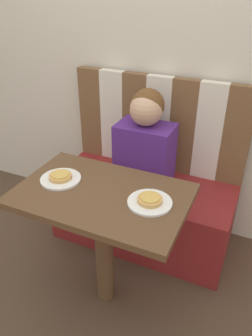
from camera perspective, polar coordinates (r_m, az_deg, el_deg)
The scene contains 10 objects.
ground_plane at distance 2.14m, azimuth -3.45°, elevation -21.21°, with size 12.00×12.00×0.00m, color #4C3828.
wall_back at distance 2.21m, azimuth 7.13°, elevation 20.30°, with size 7.00×0.05×2.60m.
booth_seat at distance 2.35m, azimuth 2.95°, elevation -7.37°, with size 1.21×0.55×0.48m.
booth_backrest at distance 2.27m, azimuth 5.66°, elevation 7.63°, with size 1.21×0.06×0.66m.
dining_table at distance 1.70m, azimuth -4.10°, elevation -7.94°, with size 0.85×0.56×0.76m.
person at distance 2.07m, azimuth 3.40°, elevation 4.86°, with size 0.36×0.24×0.63m.
plate_left at distance 1.74m, azimuth -11.30°, elevation -1.89°, with size 0.21×0.21×0.01m.
plate_right at distance 1.54m, azimuth 4.16°, elevation -5.99°, with size 0.21×0.21×0.01m.
pizza_left at distance 1.73m, azimuth -11.36°, elevation -1.38°, with size 0.12×0.12×0.03m.
pizza_right at distance 1.53m, azimuth 4.18°, elevation -5.45°, with size 0.12×0.12×0.03m.
Camera 1 is at (0.66, -1.16, 1.67)m, focal length 35.00 mm.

